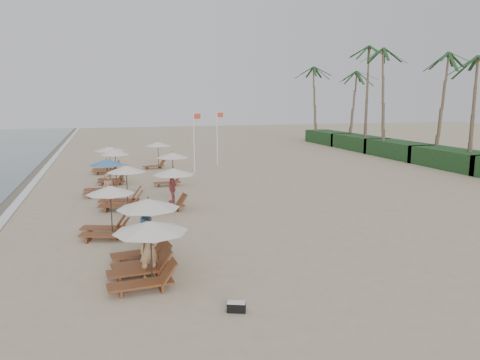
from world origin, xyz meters
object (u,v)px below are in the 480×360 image
object	(u,v)px
inland_station_1	(171,164)
beachgoer_far_a	(172,188)
inland_station_0	(170,185)
flag_pole_near	(194,139)
lounger_station_2	(106,213)
beachgoer_near	(149,250)
lounger_station_5	(113,167)
beachgoer_mid_a	(144,228)
inland_station_2	(156,151)
lounger_station_1	(143,233)
lounger_station_0	(144,253)
duffel_bag	(236,307)
lounger_station_4	(103,179)
beachgoer_far_b	(108,186)
lounger_station_6	(107,160)
lounger_station_3	(121,190)

from	to	relation	value
inland_station_1	beachgoer_far_a	distance (m)	5.36
inland_station_0	flag_pole_near	distance (m)	12.59
lounger_station_2	beachgoer_near	xyz separation A→B (m)	(1.35, -5.12, -0.09)
lounger_station_5	beachgoer_mid_a	world-z (taller)	lounger_station_5
inland_station_2	flag_pole_near	xyz separation A→B (m)	(2.66, -3.24, 1.23)
lounger_station_1	inland_station_2	bearing A→B (deg)	82.57
lounger_station_0	duffel_bag	size ratio (longest dim) A/B	4.62
lounger_station_4	inland_station_1	size ratio (longest dim) A/B	1.03
lounger_station_0	inland_station_2	size ratio (longest dim) A/B	1.04
lounger_station_4	inland_station_2	distance (m)	11.13
inland_station_1	beachgoer_far_b	world-z (taller)	inland_station_1
beachgoer_mid_a	inland_station_1	bearing A→B (deg)	-117.09
inland_station_2	beachgoer_near	size ratio (longest dim) A/B	1.35
lounger_station_5	inland_station_0	world-z (taller)	lounger_station_5
lounger_station_4	flag_pole_near	xyz separation A→B (m)	(7.02, 6.99, 1.67)
inland_station_1	beachgoer_mid_a	bearing A→B (deg)	-102.27
flag_pole_near	beachgoer_near	bearing A→B (deg)	-104.81
lounger_station_6	inland_station_0	world-z (taller)	inland_station_0
lounger_station_2	beachgoer_far_a	world-z (taller)	lounger_station_2
beachgoer_far_b	lounger_station_6	bearing A→B (deg)	54.67
lounger_station_5	flag_pole_near	distance (m)	7.24
lounger_station_1	lounger_station_5	size ratio (longest dim) A/B	1.08
lounger_station_2	lounger_station_4	distance (m)	8.90
beachgoer_near	beachgoer_far_b	distance (m)	13.13
lounger_station_5	lounger_station_3	bearing A→B (deg)	-87.75
lounger_station_2	beachgoer_near	size ratio (longest dim) A/B	1.30
lounger_station_4	lounger_station_3	bearing A→B (deg)	-75.58
lounger_station_3	inland_station_2	world-z (taller)	lounger_station_3
lounger_station_2	lounger_station_3	xyz separation A→B (m)	(0.84, 5.20, -0.05)
beachgoer_near	beachgoer_mid_a	xyz separation A→B (m)	(0.03, 2.66, -0.03)
beachgoer_near	flag_pole_near	xyz separation A→B (m)	(5.55, 21.01, 1.73)
lounger_station_0	duffel_bag	distance (m)	3.61
inland_station_0	inland_station_1	distance (m)	7.20
inland_station_0	inland_station_2	world-z (taller)	same
duffel_bag	inland_station_0	bearing A→B (deg)	90.49
lounger_station_5	beachgoer_near	xyz separation A→B (m)	(0.81, -17.92, -0.21)
inland_station_1	beachgoer_far_a	bearing A→B (deg)	-97.14
beachgoer_mid_a	beachgoer_far_a	distance (m)	8.52
lounger_station_4	inland_station_2	bearing A→B (deg)	66.93
lounger_station_0	inland_station_1	world-z (taller)	inland_station_1
lounger_station_3	beachgoer_mid_a	distance (m)	7.67
lounger_station_0	beachgoer_far_a	distance (m)	11.72
lounger_station_0	inland_station_1	distance (m)	17.03
lounger_station_4	lounger_station_6	distance (m)	8.69
lounger_station_2	lounger_station_3	bearing A→B (deg)	80.83
beachgoer_far_b	beachgoer_near	bearing A→B (deg)	-120.01
beachgoer_far_b	flag_pole_near	xyz separation A→B (m)	(6.74, 7.93, 1.93)
lounger_station_5	beachgoer_far_b	bearing A→B (deg)	-94.36
duffel_bag	flag_pole_near	world-z (taller)	flag_pole_near
inland_station_1	flag_pole_near	distance (m)	5.64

